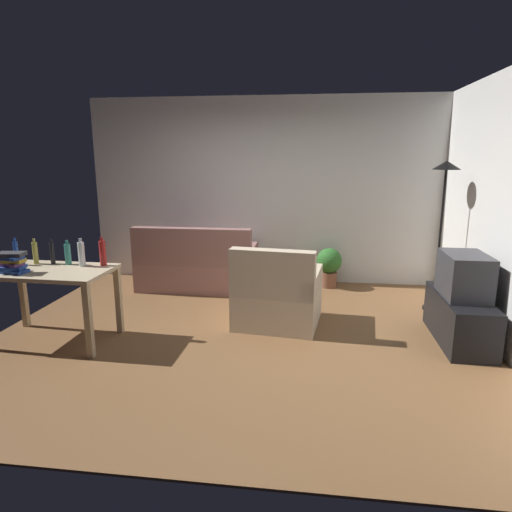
{
  "coord_description": "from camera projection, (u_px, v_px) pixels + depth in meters",
  "views": [
    {
      "loc": [
        0.73,
        -4.37,
        1.88
      ],
      "look_at": [
        0.1,
        0.5,
        0.75
      ],
      "focal_mm": 31.03,
      "sensor_mm": 36.0,
      "label": 1
    }
  ],
  "objects": [
    {
      "name": "couch",
      "position": [
        197.0,
        267.0,
        6.31
      ],
      "size": [
        1.64,
        0.84,
        0.92
      ],
      "rotation": [
        0.0,
        0.0,
        3.14
      ],
      "color": "#996B66",
      "rests_on": "ground_plane"
    },
    {
      "name": "bottle_tall",
      "position": [
        68.0,
        254.0,
        4.59
      ],
      "size": [
        0.06,
        0.06,
        0.26
      ],
      "color": "teal",
      "rests_on": "desk"
    },
    {
      "name": "armchair",
      "position": [
        277.0,
        297.0,
        4.95
      ],
      "size": [
        0.99,
        0.94,
        0.92
      ],
      "rotation": [
        0.0,
        0.0,
        3.02
      ],
      "color": "beige",
      "rests_on": "ground_plane"
    },
    {
      "name": "bottle_squat",
      "position": [
        35.0,
        253.0,
        4.61
      ],
      "size": [
        0.05,
        0.05,
        0.27
      ],
      "color": "#BCB24C",
      "rests_on": "desk"
    },
    {
      "name": "bottle_clear",
      "position": [
        81.0,
        254.0,
        4.51
      ],
      "size": [
        0.07,
        0.07,
        0.29
      ],
      "color": "silver",
      "rests_on": "desk"
    },
    {
      "name": "tv_stand",
      "position": [
        460.0,
        319.0,
        4.52
      ],
      "size": [
        0.44,
        1.1,
        0.48
      ],
      "rotation": [
        0.0,
        0.0,
        1.57
      ],
      "color": "black",
      "rests_on": "ground_plane"
    },
    {
      "name": "wall_rear",
      "position": [
        264.0,
        191.0,
        6.56
      ],
      "size": [
        5.2,
        0.1,
        2.7
      ],
      "primitive_type": "cube",
      "color": "white",
      "rests_on": "ground_plane"
    },
    {
      "name": "desk",
      "position": [
        50.0,
        280.0,
        4.44
      ],
      "size": [
        1.22,
        0.73,
        0.76
      ],
      "rotation": [
        0.0,
        0.0,
        -0.03
      ],
      "color": "#C6B28E",
      "rests_on": "ground_plane"
    },
    {
      "name": "torchiere_lamp",
      "position": [
        444.0,
        195.0,
        5.18
      ],
      "size": [
        0.32,
        0.32,
        1.81
      ],
      "color": "black",
      "rests_on": "ground_plane"
    },
    {
      "name": "book_stack",
      "position": [
        12.0,
        263.0,
        4.25
      ],
      "size": [
        0.28,
        0.21,
        0.2
      ],
      "color": "navy",
      "rests_on": "desk"
    },
    {
      "name": "potted_plant",
      "position": [
        329.0,
        265.0,
        6.38
      ],
      "size": [
        0.36,
        0.36,
        0.57
      ],
      "color": "brown",
      "rests_on": "ground_plane"
    },
    {
      "name": "ground_plane",
      "position": [
        241.0,
        335.0,
        4.74
      ],
      "size": [
        5.2,
        4.4,
        0.02
      ],
      "primitive_type": "cube",
      "color": "brown"
    },
    {
      "name": "bottle_dark",
      "position": [
        52.0,
        253.0,
        4.62
      ],
      "size": [
        0.05,
        0.05,
        0.26
      ],
      "color": "black",
      "rests_on": "desk"
    },
    {
      "name": "tv",
      "position": [
        465.0,
        275.0,
        4.41
      ],
      "size": [
        0.41,
        0.6,
        0.44
      ],
      "rotation": [
        0.0,
        0.0,
        1.57
      ],
      "color": "#2D2D33",
      "rests_on": "tv_stand"
    },
    {
      "name": "bottle_red",
      "position": [
        103.0,
        253.0,
        4.54
      ],
      "size": [
        0.07,
        0.07,
        0.3
      ],
      "color": "#AD2323",
      "rests_on": "desk"
    },
    {
      "name": "bottle_blue",
      "position": [
        16.0,
        253.0,
        4.58
      ],
      "size": [
        0.05,
        0.05,
        0.28
      ],
      "color": "#2347A3",
      "rests_on": "desk"
    }
  ]
}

